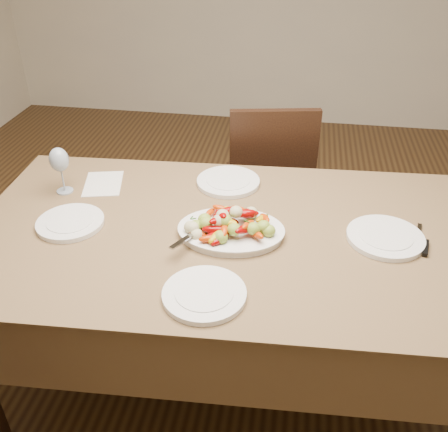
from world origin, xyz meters
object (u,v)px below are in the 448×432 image
plate_left (70,223)px  dining_table (224,308)px  chair_far (267,181)px  plate_far (228,182)px  plate_right (385,238)px  wine_glass (61,169)px  serving_platter (231,232)px  plate_near (204,294)px

plate_left → dining_table: bearing=5.4°
chair_far → plate_far: chair_far is taller
plate_right → wine_glass: (-1.25, 0.14, 0.09)m
serving_platter → plate_near: 0.33m
dining_table → plate_right: bearing=3.4°
plate_left → plate_right: 1.13m
dining_table → chair_far: (0.09, 0.90, 0.10)m
dining_table → plate_right: 0.69m
serving_platter → plate_right: 0.54m
serving_platter → chair_far: bearing=86.4°
plate_right → plate_left: bearing=-175.6°
dining_table → serving_platter: (0.03, -0.02, 0.39)m
serving_platter → plate_far: serving_platter is taller
wine_glass → dining_table: bearing=-14.2°
dining_table → chair_far: bearing=84.5°
dining_table → plate_far: size_ratio=7.03×
chair_far → plate_right: size_ratio=3.56×
plate_right → plate_near: bearing=-145.5°
dining_table → plate_far: plate_far is taller
dining_table → plate_near: bearing=-90.4°
chair_far → plate_left: bearing=44.8°
serving_platter → wine_glass: size_ratio=1.78×
chair_far → serving_platter: (-0.06, -0.93, 0.30)m
dining_table → wine_glass: wine_glass is taller
dining_table → serving_platter: serving_platter is taller
plate_far → plate_near: 0.70m
serving_platter → plate_left: serving_platter is taller
plate_near → serving_platter: bearing=84.6°
chair_far → serving_platter: size_ratio=2.61×
serving_platter → plate_right: serving_platter is taller
chair_far → plate_far: size_ratio=3.63×
chair_far → plate_left: (-0.65, -0.96, 0.29)m
dining_table → chair_far: 0.91m
plate_far → wine_glass: (-0.64, -0.17, 0.09)m
serving_platter → plate_left: (-0.59, -0.03, -0.00)m
plate_right → chair_far: bearing=118.8°
chair_far → wine_glass: bearing=32.4°
dining_table → plate_left: (-0.56, -0.05, 0.39)m
serving_platter → plate_far: bearing=100.3°
wine_glass → plate_far: bearing=14.8°
plate_left → plate_near: bearing=-28.5°
dining_table → plate_far: (-0.04, 0.34, 0.39)m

